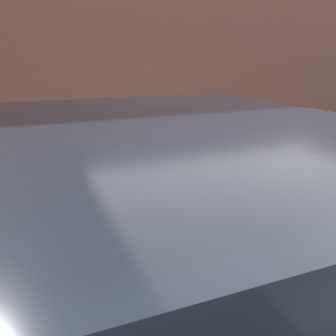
% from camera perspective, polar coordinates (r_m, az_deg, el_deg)
% --- Properties ---
extents(ground_plane, '(60.00, 60.00, 0.00)m').
position_cam_1_polar(ground_plane, '(3.04, 18.53, -23.28)').
color(ground_plane, slate).
extents(sidewalk, '(24.00, 2.80, 0.11)m').
position_cam_1_polar(sidewalk, '(4.58, 0.20, -6.62)').
color(sidewalk, '#BCB7AD').
rests_on(sidewalk, ground_plane).
extents(parking_meter, '(0.18, 0.13, 1.38)m').
position_cam_1_polar(parking_meter, '(3.32, 0.00, 3.41)').
color(parking_meter, slate).
rests_on(parking_meter, sidewalk).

